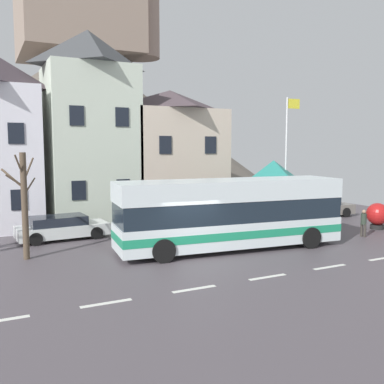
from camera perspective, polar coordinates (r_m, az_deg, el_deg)
name	(u,v)px	position (r m, az deg, el deg)	size (l,w,h in m)	color
ground_plane	(195,263)	(17.93, 0.41, -9.43)	(40.00, 60.00, 0.07)	#50494F
townhouse_01	(90,128)	(27.72, -13.40, 8.29)	(5.19, 5.14, 11.82)	beige
townhouse_02	(170,153)	(29.76, -2.90, 5.13)	(6.29, 5.83, 8.56)	beige
hilltop_castle	(80,115)	(50.31, -14.64, 9.85)	(43.90, 43.90, 23.33)	#61594F
transit_bus	(230,214)	(19.98, 5.11, -2.96)	(10.83, 3.55, 3.24)	silver
bus_shelter	(273,174)	(25.44, 10.76, 2.36)	(3.60, 3.60, 3.96)	#473D33
parked_car_01	(62,228)	(23.13, -16.94, -4.54)	(4.65, 2.19, 1.22)	silver
parked_car_02	(319,207)	(30.48, 16.53, -1.92)	(4.70, 2.22, 1.33)	slate
parked_car_03	(249,212)	(27.59, 7.53, -2.60)	(4.53, 2.09, 1.25)	slate
pedestrian_00	(287,216)	(24.17, 12.45, -3.18)	(0.34, 0.34, 1.58)	#2D2D38
pedestrian_01	(319,212)	(26.31, 16.54, -2.54)	(0.34, 0.35, 1.65)	#38332D
pedestrian_02	(364,222)	(24.41, 21.82, -3.68)	(0.29, 0.31, 1.45)	#38332D
public_bench	(231,215)	(27.10, 5.17, -3.07)	(1.48, 0.48, 0.87)	#473828
flagpole	(287,153)	(25.83, 12.51, 5.05)	(0.95, 0.10, 7.59)	silver
harbour_buoy	(378,215)	(27.02, 23.41, -2.79)	(1.27, 1.27, 1.52)	black
bare_tree_01	(24,202)	(19.33, -21.41, -1.30)	(1.38, 1.66, 4.52)	brown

